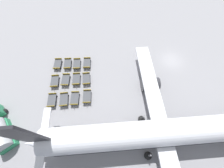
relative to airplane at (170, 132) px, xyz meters
The scene contains 15 objects.
ground_plane 17.09m from the airplane, 167.36° to the left, with size 500.00×500.00×0.00m, color gray.
airplane is the anchor object (origin of this frame).
baggage_dolly_row_near_col_a 25.33m from the airplane, 121.29° to the right, with size 3.41×1.80×0.92m.
baggage_dolly_row_near_col_b 22.89m from the airplane, 112.73° to the right, with size 3.43×1.90×0.92m.
baggage_dolly_row_near_col_c 21.09m from the airplane, 102.99° to the right, with size 3.42×1.88×0.92m.
baggage_dolly_row_mid_a_col_a 23.66m from the airplane, 124.51° to the right, with size 3.42×1.88×0.92m.
baggage_dolly_row_mid_a_col_b 21.18m from the airplane, 116.17° to the right, with size 3.40×1.78×0.92m.
baggage_dolly_row_mid_a_col_c 19.02m from the airplane, 105.42° to the right, with size 3.43×1.96×0.92m.
baggage_dolly_row_mid_b_col_a 22.10m from the airplane, 127.70° to the right, with size 3.42×1.86×0.92m.
baggage_dolly_row_mid_b_col_b 19.45m from the airplane, 119.88° to the right, with size 3.42×1.87×0.92m.
baggage_dolly_row_mid_b_col_c 17.23m from the airplane, 108.40° to the right, with size 3.40×1.79×0.92m.
baggage_dolly_row_far_col_a 20.70m from the airplane, 132.23° to the right, with size 3.41×1.80×0.92m.
baggage_dolly_row_far_col_b 17.86m from the airplane, 123.80° to the right, with size 3.43×1.93×0.92m.
baggage_dolly_row_far_col_c 15.34m from the airplane, 113.06° to the right, with size 3.41×1.83×0.92m.
stand_guidance_stripe 9.84m from the airplane, 79.55° to the right, with size 3.54×21.56×0.01m.
Camera 1 is at (20.58, -12.05, 24.54)m, focal length 22.00 mm.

